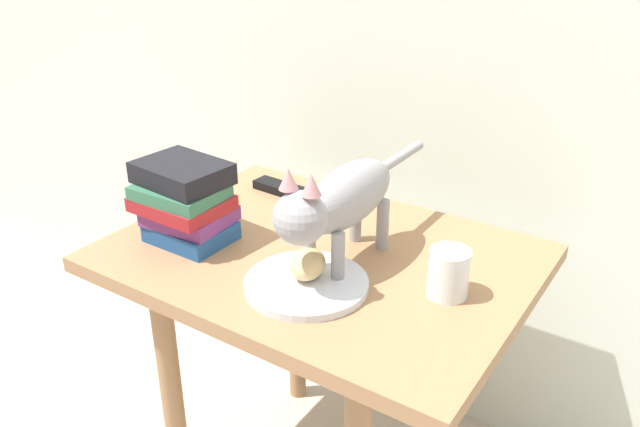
{
  "coord_description": "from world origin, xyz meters",
  "views": [
    {
      "loc": [
        0.6,
        -0.9,
        1.21
      ],
      "look_at": [
        0.0,
        0.0,
        0.69
      ],
      "focal_mm": 36.23,
      "sensor_mm": 36.0,
      "label": 1
    }
  ],
  "objects_px": {
    "cat": "(341,200)",
    "candle_jar": "(448,275)",
    "bread_roll": "(308,264)",
    "book_stack": "(185,202)",
    "side_table": "(320,291)",
    "plate": "(306,284)",
    "tv_remote": "(283,189)"
  },
  "relations": [
    {
      "from": "side_table",
      "to": "bread_roll",
      "type": "height_order",
      "value": "bread_roll"
    },
    {
      "from": "book_stack",
      "to": "candle_jar",
      "type": "xyz_separation_m",
      "value": [
        0.51,
        0.09,
        -0.04
      ]
    },
    {
      "from": "bread_roll",
      "to": "book_stack",
      "type": "height_order",
      "value": "book_stack"
    },
    {
      "from": "bread_roll",
      "to": "tv_remote",
      "type": "height_order",
      "value": "bread_roll"
    },
    {
      "from": "plate",
      "to": "bread_roll",
      "type": "relative_size",
      "value": 2.7
    },
    {
      "from": "side_table",
      "to": "book_stack",
      "type": "xyz_separation_m",
      "value": [
        -0.25,
        -0.1,
        0.17
      ]
    },
    {
      "from": "plate",
      "to": "candle_jar",
      "type": "height_order",
      "value": "candle_jar"
    },
    {
      "from": "cat",
      "to": "tv_remote",
      "type": "relative_size",
      "value": 3.2
    },
    {
      "from": "bread_roll",
      "to": "candle_jar",
      "type": "xyz_separation_m",
      "value": [
        0.22,
        0.1,
        -0.0
      ]
    },
    {
      "from": "side_table",
      "to": "bread_roll",
      "type": "distance_m",
      "value": 0.18
    },
    {
      "from": "side_table",
      "to": "book_stack",
      "type": "distance_m",
      "value": 0.32
    },
    {
      "from": "cat",
      "to": "bread_roll",
      "type": "bearing_deg",
      "value": -99.7
    },
    {
      "from": "candle_jar",
      "to": "plate",
      "type": "bearing_deg",
      "value": -151.87
    },
    {
      "from": "plate",
      "to": "bread_roll",
      "type": "xyz_separation_m",
      "value": [
        -0.0,
        0.01,
        0.03
      ]
    },
    {
      "from": "cat",
      "to": "candle_jar",
      "type": "relative_size",
      "value": 5.64
    },
    {
      "from": "plate",
      "to": "tv_remote",
      "type": "xyz_separation_m",
      "value": [
        -0.28,
        0.3,
        0.0
      ]
    },
    {
      "from": "cat",
      "to": "candle_jar",
      "type": "distance_m",
      "value": 0.22
    },
    {
      "from": "bread_roll",
      "to": "candle_jar",
      "type": "distance_m",
      "value": 0.24
    },
    {
      "from": "book_stack",
      "to": "cat",
      "type": "bearing_deg",
      "value": 13.78
    },
    {
      "from": "cat",
      "to": "book_stack",
      "type": "xyz_separation_m",
      "value": [
        -0.31,
        -0.08,
        -0.05
      ]
    },
    {
      "from": "side_table",
      "to": "tv_remote",
      "type": "xyz_separation_m",
      "value": [
        -0.22,
        0.18,
        0.1
      ]
    },
    {
      "from": "plate",
      "to": "candle_jar",
      "type": "bearing_deg",
      "value": 28.13
    },
    {
      "from": "cat",
      "to": "book_stack",
      "type": "relative_size",
      "value": 2.65
    },
    {
      "from": "candle_jar",
      "to": "book_stack",
      "type": "bearing_deg",
      "value": -169.49
    },
    {
      "from": "side_table",
      "to": "plate",
      "type": "bearing_deg",
      "value": -66.6
    },
    {
      "from": "cat",
      "to": "plate",
      "type": "bearing_deg",
      "value": -95.58
    },
    {
      "from": "side_table",
      "to": "bread_roll",
      "type": "xyz_separation_m",
      "value": [
        0.05,
        -0.11,
        0.13
      ]
    },
    {
      "from": "book_stack",
      "to": "tv_remote",
      "type": "height_order",
      "value": "book_stack"
    },
    {
      "from": "plate",
      "to": "side_table",
      "type": "bearing_deg",
      "value": 113.4
    },
    {
      "from": "bread_roll",
      "to": "tv_remote",
      "type": "relative_size",
      "value": 0.53
    },
    {
      "from": "side_table",
      "to": "plate",
      "type": "relative_size",
      "value": 3.62
    },
    {
      "from": "side_table",
      "to": "cat",
      "type": "relative_size",
      "value": 1.63
    }
  ]
}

